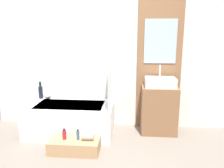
% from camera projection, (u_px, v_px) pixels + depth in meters
% --- Properties ---
extents(wall_tiled_back, '(4.20, 0.06, 2.60)m').
position_uv_depth(wall_tiled_back, '(113.00, 52.00, 3.67)').
color(wall_tiled_back, silver).
rests_on(wall_tiled_back, ground_plane).
extents(wall_wood_accent, '(0.72, 0.04, 2.60)m').
position_uv_depth(wall_wood_accent, '(160.00, 51.00, 3.56)').
color(wall_wood_accent, brown).
rests_on(wall_wood_accent, ground_plane).
extents(bathtub, '(1.37, 0.76, 0.49)m').
position_uv_depth(bathtub, '(71.00, 119.00, 3.54)').
color(bathtub, white).
rests_on(bathtub, ground_plane).
extents(glass_shower_screen, '(0.01, 0.53, 1.07)m').
position_uv_depth(glass_shower_screen, '(110.00, 73.00, 3.22)').
color(glass_shower_screen, silver).
rests_on(glass_shower_screen, bathtub).
extents(wooden_step_bench, '(0.68, 0.34, 0.18)m').
position_uv_depth(wooden_step_bench, '(75.00, 146.00, 2.99)').
color(wooden_step_bench, '#A87F56').
rests_on(wooden_step_bench, ground_plane).
extents(vanity_cabinet, '(0.56, 0.40, 0.77)m').
position_uv_depth(vanity_cabinet, '(159.00, 110.00, 3.55)').
color(vanity_cabinet, brown).
rests_on(vanity_cabinet, ground_plane).
extents(sink, '(0.47, 0.31, 0.34)m').
position_uv_depth(sink, '(160.00, 82.00, 3.45)').
color(sink, white).
rests_on(sink, vanity_cabinet).
extents(vase_tall_dark, '(0.07, 0.07, 0.30)m').
position_uv_depth(vase_tall_dark, '(41.00, 92.00, 3.80)').
color(vase_tall_dark, black).
rests_on(vase_tall_dark, bathtub).
extents(vase_round_light, '(0.12, 0.12, 0.12)m').
position_uv_depth(vase_round_light, '(48.00, 96.00, 3.77)').
color(vase_round_light, silver).
rests_on(vase_round_light, bathtub).
extents(bottle_soap_primary, '(0.05, 0.05, 0.15)m').
position_uv_depth(bottle_soap_primary, '(64.00, 135.00, 2.97)').
color(bottle_soap_primary, '#B21928').
rests_on(bottle_soap_primary, wooden_step_bench).
extents(bottle_soap_secondary, '(0.04, 0.04, 0.15)m').
position_uv_depth(bottle_soap_secondary, '(78.00, 135.00, 2.95)').
color(bottle_soap_secondary, '#2D567A').
rests_on(bottle_soap_secondary, wooden_step_bench).
extents(towel_roll, '(0.16, 0.09, 0.09)m').
position_uv_depth(towel_roll, '(88.00, 137.00, 2.94)').
color(towel_roll, gray).
rests_on(towel_roll, wooden_step_bench).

